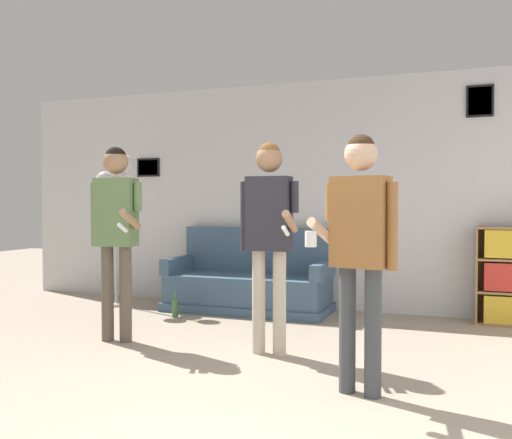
# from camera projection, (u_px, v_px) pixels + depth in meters

# --- Properties ---
(ground_plane) EXTENTS (20.00, 20.00, 0.00)m
(ground_plane) POSITION_uv_depth(u_px,v_px,m) (182.00, 437.00, 3.05)
(ground_plane) COLOR gray
(wall_back) EXTENTS (8.62, 0.08, 2.70)m
(wall_back) POSITION_uv_depth(u_px,v_px,m) (339.00, 195.00, 6.68)
(wall_back) COLOR silver
(wall_back) RESTS_ON ground_plane
(couch) EXTENTS (1.91, 0.80, 0.96)m
(couch) POSITION_uv_depth(u_px,v_px,m) (249.00, 284.00, 6.67)
(couch) COLOR #3D5670
(couch) RESTS_ON ground_plane
(floor_lamp) EXTENTS (0.43, 0.46, 1.84)m
(floor_lamp) POSITION_uv_depth(u_px,v_px,m) (116.00, 184.00, 6.96)
(floor_lamp) COLOR #ADA89E
(floor_lamp) RESTS_ON ground_plane
(person_player_foreground_left) EXTENTS (0.53, 0.45, 1.76)m
(person_player_foreground_left) POSITION_uv_depth(u_px,v_px,m) (116.00, 221.00, 5.14)
(person_player_foreground_left) COLOR brown
(person_player_foreground_left) RESTS_ON ground_plane
(person_player_foreground_center) EXTENTS (0.51, 0.46, 1.76)m
(person_player_foreground_center) POSITION_uv_depth(u_px,v_px,m) (269.00, 223.00, 4.71)
(person_player_foreground_center) COLOR #B7AD99
(person_player_foreground_center) RESTS_ON ground_plane
(person_watcher_holding_cup) EXTENTS (0.56, 0.40, 1.70)m
(person_watcher_holding_cup) POSITION_uv_depth(u_px,v_px,m) (360.00, 235.00, 3.70)
(person_watcher_holding_cup) COLOR #3D4247
(person_watcher_holding_cup) RESTS_ON ground_plane
(bottle_on_floor) EXTENTS (0.07, 0.07, 0.28)m
(bottle_on_floor) POSITION_uv_depth(u_px,v_px,m) (175.00, 307.00, 6.26)
(bottle_on_floor) COLOR #3D6638
(bottle_on_floor) RESTS_ON ground_plane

